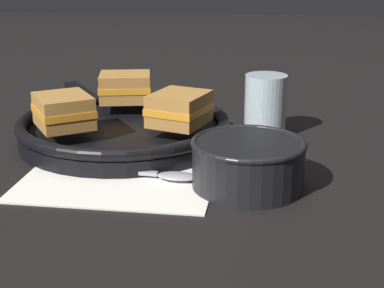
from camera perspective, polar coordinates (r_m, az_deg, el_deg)
ground_plane at (r=0.77m, az=-2.57°, el=-3.27°), size 4.00×4.00×0.00m
napkin at (r=0.79m, az=-6.84°, el=-2.88°), size 0.26×0.23×0.00m
soup_bowl at (r=0.73m, az=5.47°, el=-1.62°), size 0.14×0.14×0.06m
spoon at (r=0.76m, az=-3.11°, el=-3.01°), size 0.17×0.04×0.01m
skillet at (r=0.91m, az=-6.65°, el=1.49°), size 0.33×0.43×0.04m
sandwich_near_left at (r=0.86m, az=-12.36°, el=3.15°), size 0.11×0.11×0.05m
sandwich_near_right at (r=0.85m, az=-1.23°, el=3.44°), size 0.10×0.11×0.05m
sandwich_far_left at (r=0.99m, az=-6.50°, el=5.49°), size 0.09×0.08×0.05m
drinking_glass at (r=0.94m, az=7.13°, el=3.71°), size 0.07×0.07×0.10m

